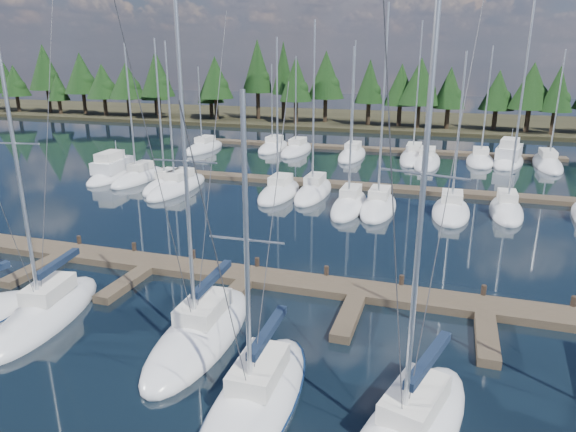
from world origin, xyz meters
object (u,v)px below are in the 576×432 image
(front_sailboat_4, at_px, (255,402))
(front_sailboat_3, at_px, (201,333))
(motor_yacht_right, at_px, (508,159))
(front_sailboat_2, at_px, (47,313))
(motor_yacht_left, at_px, (114,173))
(main_dock, at_px, (246,281))

(front_sailboat_4, bearing_deg, front_sailboat_3, 137.61)
(front_sailboat_4, distance_m, motor_yacht_right, 49.85)
(front_sailboat_2, bearing_deg, front_sailboat_4, -14.77)
(front_sailboat_3, bearing_deg, motor_yacht_left, 131.62)
(motor_yacht_left, xyz_separation_m, motor_yacht_right, (38.47, 19.53, 0.03))
(front_sailboat_4, distance_m, motor_yacht_left, 39.05)
(front_sailboat_2, relative_size, motor_yacht_left, 1.68)
(front_sailboat_3, height_order, motor_yacht_left, front_sailboat_3)
(front_sailboat_2, height_order, motor_yacht_right, front_sailboat_2)
(motor_yacht_left, bearing_deg, front_sailboat_4, -47.57)
(main_dock, relative_size, front_sailboat_2, 2.92)
(front_sailboat_2, height_order, front_sailboat_3, front_sailboat_2)
(main_dock, distance_m, front_sailboat_2, 9.75)
(front_sailboat_2, bearing_deg, front_sailboat_3, 3.82)
(front_sailboat_2, relative_size, motor_yacht_right, 1.53)
(front_sailboat_3, height_order, motor_yacht_right, front_sailboat_3)
(main_dock, xyz_separation_m, front_sailboat_4, (4.11, -9.34, 0.07))
(main_dock, relative_size, front_sailboat_4, 3.77)
(motor_yacht_left, distance_m, motor_yacht_right, 43.15)
(front_sailboat_4, bearing_deg, motor_yacht_right, 75.92)
(front_sailboat_2, xyz_separation_m, motor_yacht_right, (23.68, 45.31, 0.21))
(front_sailboat_2, relative_size, front_sailboat_3, 1.05)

